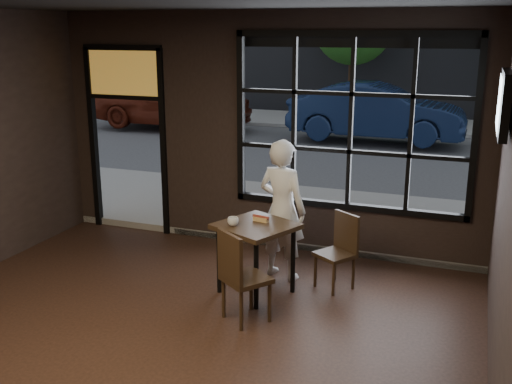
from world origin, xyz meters
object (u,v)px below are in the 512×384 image
at_px(chair_near, 246,276).
at_px(navy_car, 377,112).
at_px(man, 282,210).
at_px(cafe_table, 256,258).

xyz_separation_m(chair_near, navy_car, (-0.41, 10.45, 0.35)).
xyz_separation_m(man, navy_car, (-0.40, 9.23, -0.01)).
bearing_deg(cafe_table, man, 100.92).
relative_size(chair_near, navy_car, 0.22).
distance_m(chair_near, man, 1.27).
bearing_deg(chair_near, navy_car, -51.73).
distance_m(man, navy_car, 9.24).
bearing_deg(man, navy_car, -72.82).
bearing_deg(man, chair_near, 105.20).
bearing_deg(chair_near, cafe_table, -42.03).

